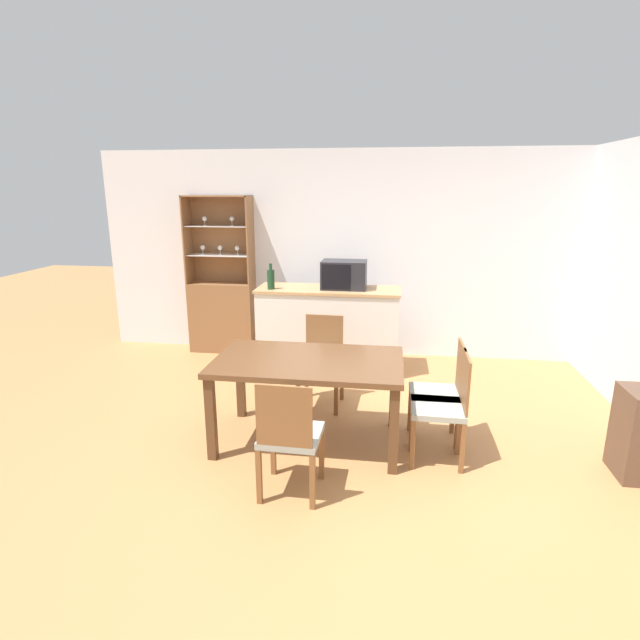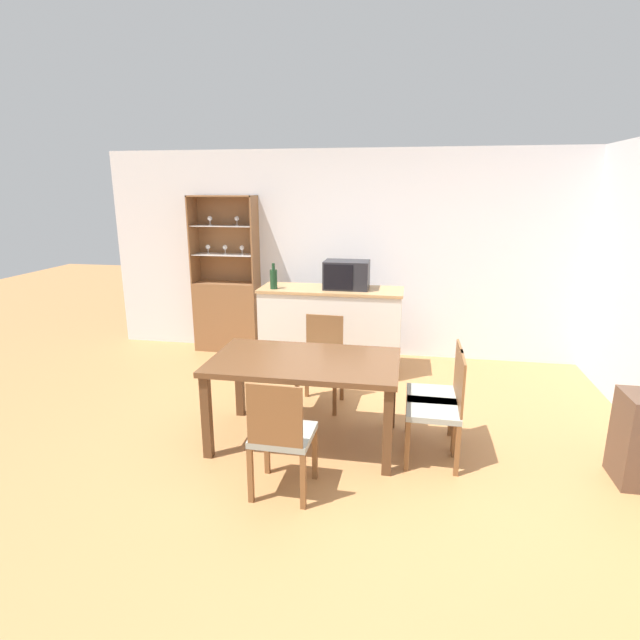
# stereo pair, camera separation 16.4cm
# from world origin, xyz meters

# --- Properties ---
(ground_plane) EXTENTS (18.00, 18.00, 0.00)m
(ground_plane) POSITION_xyz_m (0.00, 0.00, 0.00)
(ground_plane) COLOR #B27A47
(wall_back) EXTENTS (6.80, 0.06, 2.55)m
(wall_back) POSITION_xyz_m (0.00, 2.63, 1.27)
(wall_back) COLOR silver
(wall_back) RESTS_ON ground_plane
(kitchen_counter) EXTENTS (1.64, 0.57, 0.98)m
(kitchen_counter) POSITION_xyz_m (-0.38, 1.93, 0.49)
(kitchen_counter) COLOR silver
(kitchen_counter) RESTS_ON ground_plane
(display_cabinet) EXTENTS (0.84, 0.32, 2.00)m
(display_cabinet) POSITION_xyz_m (-1.83, 2.45, 0.60)
(display_cabinet) COLOR brown
(display_cabinet) RESTS_ON ground_plane
(dining_table) EXTENTS (1.53, 0.90, 0.73)m
(dining_table) POSITION_xyz_m (-0.32, 0.17, 0.65)
(dining_table) COLOR brown
(dining_table) RESTS_ON ground_plane
(dining_chair_head_far) EXTENTS (0.43, 0.43, 0.88)m
(dining_chair_head_far) POSITION_xyz_m (-0.31, 0.94, 0.45)
(dining_chair_head_far) COLOR #999E93
(dining_chair_head_far) RESTS_ON ground_plane
(dining_chair_side_right_far) EXTENTS (0.41, 0.41, 0.88)m
(dining_chair_side_right_far) POSITION_xyz_m (0.77, 0.31, 0.45)
(dining_chair_side_right_far) COLOR #999E93
(dining_chair_side_right_far) RESTS_ON ground_plane
(dining_chair_side_right_near) EXTENTS (0.41, 0.41, 0.88)m
(dining_chair_side_right_near) POSITION_xyz_m (0.77, 0.03, 0.45)
(dining_chair_side_right_near) COLOR #999E93
(dining_chair_side_right_near) RESTS_ON ground_plane
(dining_chair_head_near) EXTENTS (0.42, 0.42, 0.88)m
(dining_chair_head_near) POSITION_xyz_m (-0.32, -0.60, 0.45)
(dining_chair_head_near) COLOR #999E93
(dining_chair_head_near) RESTS_ON ground_plane
(microwave) EXTENTS (0.50, 0.35, 0.32)m
(microwave) POSITION_xyz_m (-0.20, 1.95, 1.14)
(microwave) COLOR #232328
(microwave) RESTS_ON kitchen_counter
(wine_bottle) EXTENTS (0.08, 0.08, 0.29)m
(wine_bottle) POSITION_xyz_m (-1.01, 1.80, 1.09)
(wine_bottle) COLOR #193D23
(wine_bottle) RESTS_ON kitchen_counter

